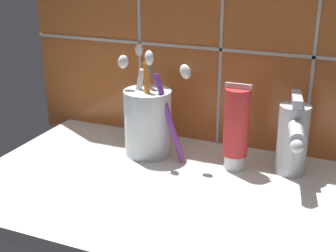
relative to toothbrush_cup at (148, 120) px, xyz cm
name	(u,v)px	position (x,y,z in cm)	size (l,w,h in cm)	color
sink_counter	(171,191)	(7.89, -9.11, -6.84)	(58.91, 36.42, 2.00)	silver
tile_wall_backsplash	(215,12)	(7.89, 9.34, 16.57)	(68.91, 1.72, 48.80)	#C6662D
toothbrush_cup	(148,120)	(0.00, 0.00, 0.00)	(13.35, 9.83, 17.94)	silver
toothpaste_tube	(236,128)	(14.74, -0.01, 0.88)	(4.01, 3.81, 13.61)	white
sink_faucet	(293,137)	(23.05, 1.27, 0.16)	(4.87, 11.73, 12.29)	silver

